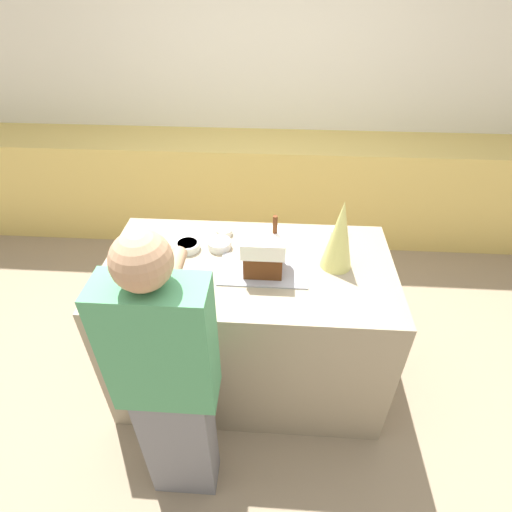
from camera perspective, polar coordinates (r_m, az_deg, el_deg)
The scene contains 14 objects.
ground_plane at distance 2.79m, azimuth -0.87°, elevation -16.25°, with size 12.00×12.00×0.00m, color gray.
wall_back at distance 3.86m, azimuth 1.54°, elevation 23.11°, with size 8.00×0.05×2.60m.
back_cabinet_block at distance 3.86m, azimuth 1.12°, elevation 9.75°, with size 6.00×0.60×0.92m.
kitchen_island at distance 2.43m, azimuth -0.97°, elevation -9.78°, with size 1.55×0.84×0.92m.
baking_tray at distance 2.08m, azimuth 1.04°, elevation -2.01°, with size 0.46×0.27×0.01m.
gingerbread_house at distance 2.01m, azimuth 1.09°, elevation 0.58°, with size 0.22×0.19×0.31m.
decorative_tree at distance 2.05m, azimuth 11.89°, elevation 2.96°, with size 0.16×0.16×0.39m.
candy_bowl_far_right at distance 2.33m, azimuth -16.47°, elevation 1.86°, with size 0.12×0.12×0.05m.
candy_bowl_front_corner at distance 2.25m, azimuth -9.75°, elevation 1.48°, with size 0.14×0.14×0.04m.
candy_bowl_beside_tree at distance 2.24m, azimuth -5.25°, elevation 1.73°, with size 0.13×0.13×0.05m.
candy_bowl_far_left at distance 2.35m, azimuth -4.57°, elevation 3.51°, with size 0.09×0.09×0.04m.
candy_bowl_behind_tray at distance 2.38m, azimuth 11.75°, elevation 3.27°, with size 0.10×0.10×0.04m.
mug at distance 2.10m, azimuth -17.86°, elevation -1.99°, with size 0.08×0.08×0.10m.
person at distance 1.78m, azimuth -12.32°, elevation -17.51°, with size 0.41×0.52×1.57m.
Camera 1 is at (0.15, -1.65, 2.24)m, focal length 28.00 mm.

